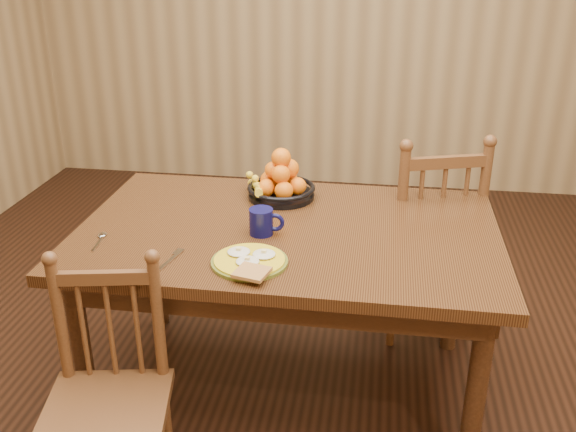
# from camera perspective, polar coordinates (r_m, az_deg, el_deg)

# --- Properties ---
(room) EXTENTS (4.52, 5.02, 2.72)m
(room) POSITION_cam_1_polar(r_m,az_deg,el_deg) (2.27, -0.00, 12.81)
(room) COLOR black
(room) RESTS_ON ground
(dining_table) EXTENTS (1.60, 1.00, 0.75)m
(dining_table) POSITION_cam_1_polar(r_m,az_deg,el_deg) (2.49, -0.00, -2.84)
(dining_table) COLOR black
(dining_table) RESTS_ON ground
(chair_far) EXTENTS (0.56, 0.55, 0.99)m
(chair_far) POSITION_cam_1_polar(r_m,az_deg,el_deg) (3.06, 12.09, -1.93)
(chair_far) COLOR #492C16
(chair_far) RESTS_ON ground
(chair_near) EXTENTS (0.45, 0.44, 0.86)m
(chair_near) POSITION_cam_1_polar(r_m,az_deg,el_deg) (2.22, -15.72, -15.32)
(chair_near) COLOR #492C16
(chair_near) RESTS_ON ground
(breakfast_plate) EXTENTS (0.26, 0.30, 0.04)m
(breakfast_plate) POSITION_cam_1_polar(r_m,az_deg,el_deg) (2.19, -3.42, -4.01)
(breakfast_plate) COLOR #59601E
(breakfast_plate) RESTS_ON dining_table
(fork) EXTENTS (0.05, 0.18, 0.00)m
(fork) POSITION_cam_1_polar(r_m,az_deg,el_deg) (2.25, -10.37, -3.78)
(fork) COLOR silver
(fork) RESTS_ON dining_table
(spoon) EXTENTS (0.04, 0.16, 0.01)m
(spoon) POSITION_cam_1_polar(r_m,az_deg,el_deg) (2.47, -16.31, -1.86)
(spoon) COLOR silver
(spoon) RESTS_ON dining_table
(coffee_mug) EXTENTS (0.13, 0.09, 0.10)m
(coffee_mug) POSITION_cam_1_polar(r_m,az_deg,el_deg) (2.39, -2.29, -0.48)
(coffee_mug) COLOR #0A0A3A
(coffee_mug) RESTS_ON dining_table
(juice_glass) EXTENTS (0.06, 0.06, 0.09)m
(juice_glass) POSITION_cam_1_polar(r_m,az_deg,el_deg) (2.39, -2.64, -0.67)
(juice_glass) COLOR silver
(juice_glass) RESTS_ON dining_table
(fruit_bowl) EXTENTS (0.32, 0.29, 0.22)m
(fruit_bowl) POSITION_cam_1_polar(r_m,az_deg,el_deg) (2.72, -0.71, 2.98)
(fruit_bowl) COLOR black
(fruit_bowl) RESTS_ON dining_table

